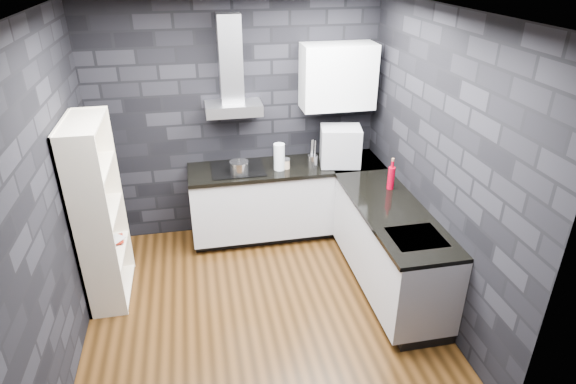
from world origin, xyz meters
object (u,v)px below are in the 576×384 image
object	(u,v)px
glass_vase	(279,157)
appliance_garage	(340,146)
storage_jar	(286,164)
bookshelf	(99,213)
pot	(239,168)
fruit_bowl	(96,217)
utensil_crock	(313,161)
red_bottle	(391,178)

from	to	relation	value
glass_vase	appliance_garage	bearing A→B (deg)	-0.49
storage_jar	bookshelf	distance (m)	2.02
storage_jar	bookshelf	bearing A→B (deg)	-160.80
pot	fruit_bowl	world-z (taller)	pot
utensil_crock	fruit_bowl	bearing A→B (deg)	-160.43
bookshelf	glass_vase	bearing A→B (deg)	6.66
utensil_crock	red_bottle	size ratio (longest dim) A/B	0.58
pot	red_bottle	size ratio (longest dim) A/B	0.84
storage_jar	fruit_bowl	world-z (taller)	storage_jar
utensil_crock	red_bottle	world-z (taller)	red_bottle
storage_jar	glass_vase	bearing A→B (deg)	-171.34
storage_jar	utensil_crock	xyz separation A→B (m)	(0.30, -0.01, 0.02)
glass_vase	storage_jar	bearing A→B (deg)	8.66
appliance_garage	bookshelf	bearing A→B (deg)	-154.45
glass_vase	storage_jar	size ratio (longest dim) A/B	2.98
pot	bookshelf	size ratio (longest dim) A/B	0.11
appliance_garage	red_bottle	bearing A→B (deg)	-53.20
glass_vase	fruit_bowl	xyz separation A→B (m)	(-1.82, -0.79, -0.11)
pot	storage_jar	world-z (taller)	pot
appliance_garage	fruit_bowl	size ratio (longest dim) A/B	2.09
glass_vase	appliance_garage	xyz separation A→B (m)	(0.69, -0.01, 0.08)
pot	appliance_garage	world-z (taller)	appliance_garage
pot	utensil_crock	world-z (taller)	utensil_crock
appliance_garage	storage_jar	bearing A→B (deg)	-170.48
appliance_garage	fruit_bowl	world-z (taller)	appliance_garage
pot	storage_jar	size ratio (longest dim) A/B	1.98
glass_vase	storage_jar	xyz separation A→B (m)	(0.08, 0.01, -0.10)
pot	glass_vase	distance (m)	0.46
glass_vase	utensil_crock	world-z (taller)	glass_vase
glass_vase	bookshelf	xyz separation A→B (m)	(-1.82, -0.65, -0.15)
glass_vase	appliance_garage	distance (m)	0.70
pot	glass_vase	xyz separation A→B (m)	(0.45, 0.03, 0.08)
utensil_crock	red_bottle	xyz separation A→B (m)	(0.64, -0.69, 0.05)
pot	storage_jar	distance (m)	0.53
storage_jar	utensil_crock	bearing A→B (deg)	-2.65
bookshelf	utensil_crock	bearing A→B (deg)	3.42
glass_vase	appliance_garage	world-z (taller)	appliance_garage
bookshelf	fruit_bowl	size ratio (longest dim) A/B	8.66
red_bottle	fruit_bowl	size ratio (longest dim) A/B	1.14
pot	red_bottle	world-z (taller)	red_bottle
storage_jar	fruit_bowl	size ratio (longest dim) A/B	0.48
storage_jar	fruit_bowl	xyz separation A→B (m)	(-1.90, -0.80, -0.01)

